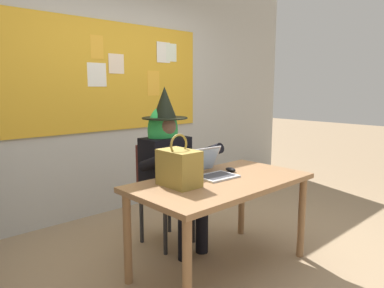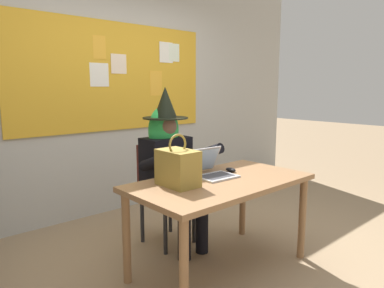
{
  "view_description": "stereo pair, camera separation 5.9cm",
  "coord_description": "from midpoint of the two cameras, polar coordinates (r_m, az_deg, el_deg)",
  "views": [
    {
      "loc": [
        -2.04,
        -1.77,
        1.43
      ],
      "look_at": [
        -0.12,
        0.33,
        0.97
      ],
      "focal_mm": 32.69,
      "sensor_mm": 36.0,
      "label": 1
    },
    {
      "loc": [
        -2.0,
        -1.8,
        1.43
      ],
      "look_at": [
        -0.12,
        0.33,
        0.97
      ],
      "focal_mm": 32.69,
      "sensor_mm": 36.0,
      "label": 2
    }
  ],
  "objects": [
    {
      "name": "ground_plane",
      "position": [
        3.05,
        6.72,
        -18.82
      ],
      "size": [
        24.0,
        24.0,
        0.0
      ],
      "primitive_type": "plane",
      "color": "#937A5B"
    },
    {
      "name": "wall_back_bulletin",
      "position": [
        4.12,
        -12.17,
        9.13
      ],
      "size": [
        6.24,
        2.0,
        2.86
      ],
      "color": "#B2B2AD",
      "rests_on": "ground"
    },
    {
      "name": "desk_main",
      "position": [
        2.72,
        5.36,
        -7.63
      ],
      "size": [
        1.43,
        0.78,
        0.73
      ],
      "rotation": [
        0.0,
        0.0,
        0.01
      ],
      "color": "#8E6642",
      "rests_on": "ground"
    },
    {
      "name": "chair_at_desk",
      "position": [
        3.28,
        -4.38,
        -6.93
      ],
      "size": [
        0.44,
        0.44,
        0.92
      ],
      "rotation": [
        0.0,
        0.0,
        -1.53
      ],
      "color": "#4C1E19",
      "rests_on": "ground"
    },
    {
      "name": "person_costumed",
      "position": [
        3.12,
        -3.06,
        -2.4
      ],
      "size": [
        0.59,
        0.67,
        1.44
      ],
      "rotation": [
        0.0,
        0.0,
        -1.58
      ],
      "color": "black",
      "rests_on": "ground"
    },
    {
      "name": "laptop",
      "position": [
        2.8,
        3.8,
        -4.23
      ],
      "size": [
        0.32,
        0.35,
        0.22
      ],
      "rotation": [
        0.0,
        0.0,
        -0.05
      ],
      "color": "#B7B7BC",
      "rests_on": "desk_main"
    },
    {
      "name": "computer_mouse",
      "position": [
        2.96,
        6.9,
        -4.19
      ],
      "size": [
        0.07,
        0.11,
        0.03
      ],
      "primitive_type": "ellipsoid",
      "rotation": [
        0.0,
        0.0,
        -0.06
      ],
      "color": "black",
      "rests_on": "desk_main"
    },
    {
      "name": "handbag",
      "position": [
        2.51,
        -1.66,
        -3.83
      ],
      "size": [
        0.2,
        0.3,
        0.38
      ],
      "rotation": [
        0.0,
        0.0,
        0.23
      ],
      "color": "olive",
      "rests_on": "desk_main"
    }
  ]
}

